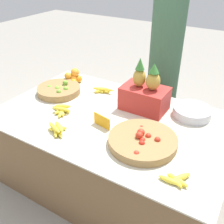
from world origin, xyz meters
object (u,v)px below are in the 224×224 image
at_px(price_sign, 102,121).
at_px(produce_crate, 145,94).
at_px(lime_bowl, 59,90).
at_px(vendor_person, 164,71).
at_px(tomato_basket, 142,141).
at_px(metal_bowl, 192,112).

bearing_deg(price_sign, produce_crate, 80.18).
xyz_separation_m(lime_bowl, vendor_person, (0.69, 0.73, 0.07)).
bearing_deg(vendor_person, tomato_basket, -75.48).
bearing_deg(tomato_basket, vendor_person, 104.52).
height_order(lime_bowl, price_sign, lime_bowl).
xyz_separation_m(price_sign, vendor_person, (0.07, 0.98, 0.05)).
height_order(price_sign, produce_crate, produce_crate).
distance_m(metal_bowl, price_sign, 0.70).
distance_m(metal_bowl, vendor_person, 0.67).
height_order(produce_crate, vendor_person, vendor_person).
bearing_deg(vendor_person, produce_crate, -82.66).
bearing_deg(produce_crate, lime_bowl, -169.72).
height_order(tomato_basket, produce_crate, produce_crate).
bearing_deg(tomato_basket, metal_bowl, 71.44).
bearing_deg(price_sign, metal_bowl, 54.65).
height_order(lime_bowl, vendor_person, vendor_person).
bearing_deg(price_sign, tomato_basket, 5.45).
distance_m(lime_bowl, price_sign, 0.66).
distance_m(price_sign, vendor_person, 0.98).
bearing_deg(price_sign, lime_bowl, 169.61).
distance_m(lime_bowl, metal_bowl, 1.15).
distance_m(tomato_basket, produce_crate, 0.47).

